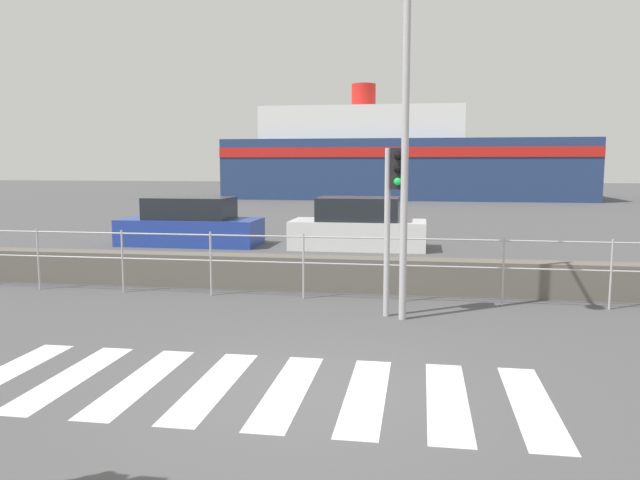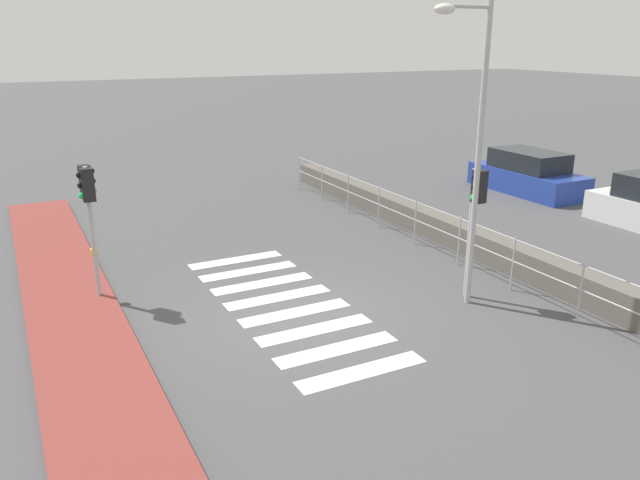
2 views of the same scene
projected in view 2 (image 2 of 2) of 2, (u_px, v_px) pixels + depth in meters
name	position (u px, v px, depth m)	size (l,w,h in m)	color
ground_plane	(299.00, 316.00, 12.73)	(160.00, 160.00, 0.00)	#4C4C4F
sidewalk_brick	(88.00, 358.00, 10.94)	(24.00, 1.80, 0.12)	brown
crosswalk	(286.00, 305.00, 13.28)	(6.75, 2.40, 0.01)	silver
seawall	(512.00, 258.00, 15.10)	(22.65, 0.55, 0.69)	#605B54
harbor_fence	(485.00, 244.00, 14.58)	(20.42, 0.04, 1.26)	#B2B2B5
traffic_light_near	(88.00, 197.00, 12.83)	(0.58, 0.41, 2.93)	#B2B2B5
traffic_light_far	(475.00, 205.00, 13.00)	(0.34, 0.32, 2.84)	#B2B2B5
streetlamp	(471.00, 125.00, 12.13)	(0.32, 1.32, 6.11)	#B2B2B5
parked_car_blue	(527.00, 174.00, 22.85)	(4.42, 1.84, 1.52)	#233D9E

